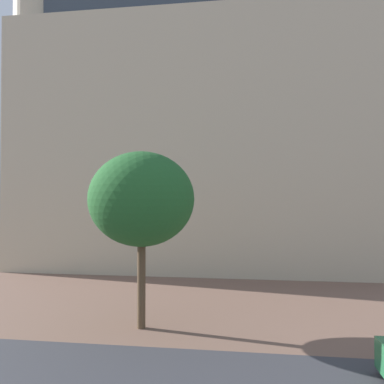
# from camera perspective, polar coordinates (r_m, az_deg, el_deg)

# --- Properties ---
(ground_plane) EXTENTS (120.00, 120.00, 0.00)m
(ground_plane) POSITION_cam_1_polar(r_m,az_deg,el_deg) (12.13, 0.34, -23.86)
(ground_plane) COLOR brown
(landmark_building) EXTENTS (25.20, 15.63, 33.98)m
(landmark_building) POSITION_cam_1_polar(r_m,az_deg,el_deg) (32.58, 1.21, 8.63)
(landmark_building) COLOR beige
(landmark_building) RESTS_ON ground_plane
(tree_curb_far) EXTENTS (3.89, 3.89, 6.48)m
(tree_curb_far) POSITION_cam_1_polar(r_m,az_deg,el_deg) (15.09, -7.07, -1.04)
(tree_curb_far) COLOR brown
(tree_curb_far) RESTS_ON ground_plane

